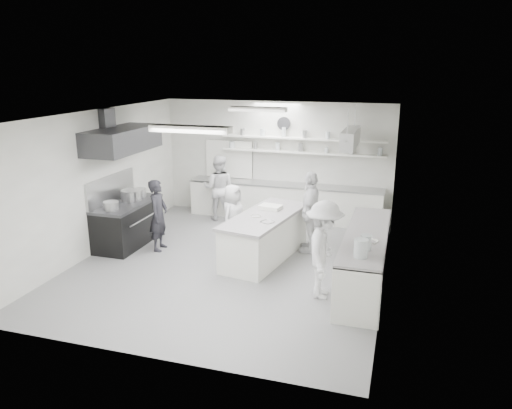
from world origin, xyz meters
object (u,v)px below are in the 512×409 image
(back_counter, at_px, (284,202))
(stove, at_px, (128,224))
(right_counter, at_px, (365,259))
(cook_back, at_px, (219,188))
(prep_island, at_px, (265,237))
(cook_stove, at_px, (158,215))

(back_counter, bearing_deg, stove, -136.01)
(right_counter, xyz_separation_m, cook_back, (-3.96, 2.90, 0.37))
(cook_back, bearing_deg, back_counter, -171.18)
(stove, height_order, cook_back, cook_back)
(prep_island, relative_size, cook_stove, 1.55)
(prep_island, xyz_separation_m, cook_stove, (-2.32, -0.21, 0.33))
(right_counter, distance_m, cook_stove, 4.45)
(cook_stove, relative_size, cook_back, 0.93)
(stove, bearing_deg, back_counter, 43.99)
(prep_island, distance_m, cook_back, 2.92)
(cook_back, bearing_deg, right_counter, 135.34)
(back_counter, relative_size, cook_back, 2.98)
(right_counter, height_order, cook_stove, cook_stove)
(right_counter, bearing_deg, cook_back, 143.83)
(stove, relative_size, cook_back, 1.07)
(back_counter, height_order, prep_island, back_counter)
(back_counter, bearing_deg, prep_island, -84.60)
(prep_island, distance_m, cook_stove, 2.36)
(right_counter, bearing_deg, prep_island, 161.83)
(back_counter, height_order, cook_back, cook_back)
(back_counter, bearing_deg, cook_back, -162.69)
(cook_back, bearing_deg, stove, 52.26)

